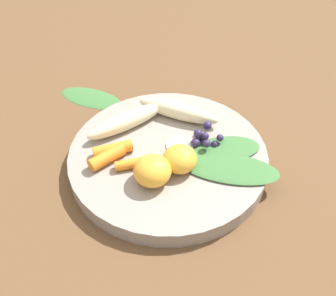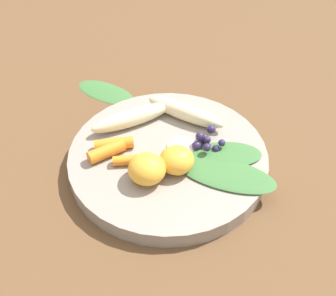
{
  "view_description": "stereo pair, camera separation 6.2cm",
  "coord_description": "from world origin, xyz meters",
  "px_view_note": "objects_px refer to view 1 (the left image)",
  "views": [
    {
      "loc": [
        -0.35,
        0.29,
        0.47
      ],
      "look_at": [
        0.0,
        0.0,
        0.03
      ],
      "focal_mm": 46.64,
      "sensor_mm": 36.0,
      "label": 1
    },
    {
      "loc": [
        -0.38,
        0.24,
        0.47
      ],
      "look_at": [
        0.0,
        0.0,
        0.03
      ],
      "focal_mm": 46.64,
      "sensor_mm": 36.0,
      "label": 2
    }
  ],
  "objects_px": {
    "banana_peeled_right": "(178,111)",
    "banana_peeled_left": "(126,121)",
    "kale_leaf_stray": "(89,98)",
    "orange_segment_near": "(180,159)",
    "bowl": "(168,159)"
  },
  "relations": [
    {
      "from": "banana_peeled_left",
      "to": "orange_segment_near",
      "type": "relative_size",
      "value": 2.77
    },
    {
      "from": "bowl",
      "to": "orange_segment_near",
      "type": "height_order",
      "value": "orange_segment_near"
    },
    {
      "from": "banana_peeled_right",
      "to": "orange_segment_near",
      "type": "height_order",
      "value": "orange_segment_near"
    },
    {
      "from": "bowl",
      "to": "banana_peeled_right",
      "type": "height_order",
      "value": "banana_peeled_right"
    },
    {
      "from": "bowl",
      "to": "kale_leaf_stray",
      "type": "height_order",
      "value": "bowl"
    },
    {
      "from": "banana_peeled_right",
      "to": "banana_peeled_left",
      "type": "bearing_deg",
      "value": 40.0
    },
    {
      "from": "bowl",
      "to": "banana_peeled_right",
      "type": "relative_size",
      "value": 2.19
    },
    {
      "from": "bowl",
      "to": "orange_segment_near",
      "type": "bearing_deg",
      "value": 169.0
    },
    {
      "from": "bowl",
      "to": "banana_peeled_right",
      "type": "bearing_deg",
      "value": -50.8
    },
    {
      "from": "bowl",
      "to": "kale_leaf_stray",
      "type": "bearing_deg",
      "value": 0.88
    },
    {
      "from": "banana_peeled_right",
      "to": "orange_segment_near",
      "type": "bearing_deg",
      "value": 112.9
    },
    {
      "from": "banana_peeled_right",
      "to": "kale_leaf_stray",
      "type": "distance_m",
      "value": 0.18
    },
    {
      "from": "banana_peeled_left",
      "to": "kale_leaf_stray",
      "type": "xyz_separation_m",
      "value": [
        0.13,
        -0.01,
        -0.04
      ]
    },
    {
      "from": "banana_peeled_right",
      "to": "kale_leaf_stray",
      "type": "bearing_deg",
      "value": -5.02
    },
    {
      "from": "bowl",
      "to": "kale_leaf_stray",
      "type": "distance_m",
      "value": 0.21
    }
  ]
}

